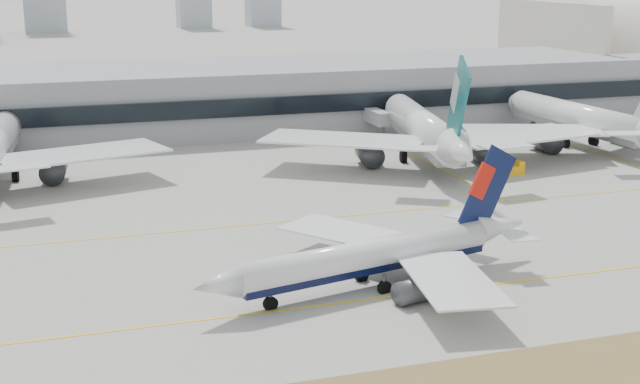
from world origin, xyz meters
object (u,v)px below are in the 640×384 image
object	(u,v)px
widebody_cathay	(425,131)
terminal	(195,98)
widebody_china_air	(584,121)
taxiing_airliner	(379,256)

from	to	relation	value
widebody_cathay	terminal	xyz separation A→B (m)	(-36.35, 53.09, 1.08)
widebody_china_air	taxiing_airliner	bearing A→B (deg)	129.13
taxiing_airliner	widebody_cathay	distance (m)	71.87
widebody_cathay	terminal	size ratio (longest dim) A/B	0.24
widebody_china_air	terminal	world-z (taller)	widebody_china_air
widebody_china_air	terminal	bearing A→B (deg)	54.22
taxiing_airliner	widebody_cathay	xyz separation A→B (m)	(35.16, 62.63, 2.53)
taxiing_airliner	terminal	bearing A→B (deg)	-102.21
taxiing_airliner	widebody_cathay	size ratio (longest dim) A/B	0.72
widebody_cathay	widebody_china_air	xyz separation A→B (m)	(39.20, 3.67, -0.55)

